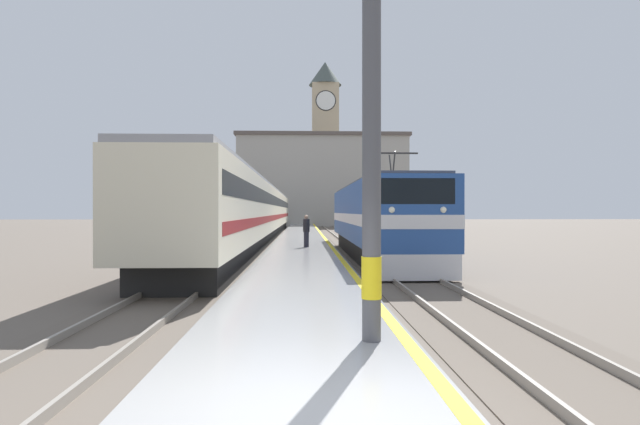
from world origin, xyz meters
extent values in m
plane|color=#60564C|center=(0.00, 30.00, 0.00)|extent=(200.00, 200.00, 0.00)
cube|color=#999999|center=(0.00, 25.00, 0.19)|extent=(3.39, 140.00, 0.38)
cube|color=yellow|center=(1.54, 25.00, 0.39)|extent=(0.20, 140.00, 0.00)
cube|color=#60564C|center=(3.58, 25.00, 0.01)|extent=(2.84, 140.00, 0.02)
cube|color=gray|center=(2.86, 25.00, 0.09)|extent=(0.07, 140.00, 0.14)
cube|color=gray|center=(4.30, 25.00, 0.09)|extent=(0.07, 140.00, 0.14)
cube|color=#60564C|center=(-3.36, 25.00, 0.01)|extent=(2.84, 140.00, 0.02)
cube|color=gray|center=(-4.08, 25.00, 0.09)|extent=(0.07, 140.00, 0.14)
cube|color=gray|center=(-2.64, 25.00, 0.09)|extent=(0.07, 140.00, 0.14)
cube|color=black|center=(3.58, 19.19, 0.45)|extent=(2.46, 16.12, 0.90)
cube|color=#23478C|center=(3.58, 19.19, 2.15)|extent=(2.90, 17.53, 2.49)
cube|color=silver|center=(3.58, 19.19, 1.90)|extent=(2.92, 17.55, 0.44)
cube|color=silver|center=(3.58, 10.57, 0.50)|extent=(2.75, 0.30, 0.81)
cube|color=black|center=(3.58, 10.48, 2.84)|extent=(2.32, 0.12, 0.80)
sphere|color=white|center=(2.78, 10.44, 2.27)|extent=(0.20, 0.20, 0.20)
sphere|color=white|center=(4.38, 10.44, 2.27)|extent=(0.20, 0.20, 0.20)
cube|color=#4C4C51|center=(3.58, 19.19, 3.45)|extent=(2.61, 16.65, 0.12)
cylinder|color=#333333|center=(3.58, 14.46, 4.01)|extent=(0.06, 0.63, 1.03)
cylinder|color=#333333|center=(3.58, 15.16, 4.01)|extent=(0.06, 0.63, 1.03)
cube|color=#262626|center=(3.58, 14.81, 4.51)|extent=(2.03, 0.08, 0.06)
cube|color=black|center=(-3.36, 34.30, 0.45)|extent=(2.46, 52.37, 0.90)
cube|color=beige|center=(-3.36, 34.30, 2.37)|extent=(2.90, 54.55, 2.94)
cube|color=black|center=(-3.36, 34.30, 2.96)|extent=(2.92, 53.46, 0.64)
cube|color=maroon|center=(-3.36, 34.30, 1.78)|extent=(2.92, 53.46, 0.36)
cube|color=gray|center=(-3.36, 34.30, 3.94)|extent=(2.67, 54.55, 0.20)
cylinder|color=#4C4C51|center=(1.05, 2.35, 4.50)|extent=(0.27, 0.27, 8.23)
cylinder|color=yellow|center=(1.05, 2.35, 1.28)|extent=(0.29, 0.29, 0.60)
cylinder|color=#23232D|center=(0.24, 20.87, 0.78)|extent=(0.26, 0.26, 0.78)
cylinder|color=black|center=(0.24, 20.87, 1.49)|extent=(0.34, 0.34, 0.65)
sphere|color=tan|center=(0.24, 20.87, 1.93)|extent=(0.21, 0.21, 0.21)
cube|color=tan|center=(3.77, 78.46, 11.63)|extent=(4.34, 4.34, 23.26)
cylinder|color=black|center=(3.77, 76.27, 20.22)|extent=(3.34, 0.06, 3.34)
cylinder|color=white|center=(3.77, 76.24, 20.22)|extent=(3.04, 0.10, 3.04)
cone|color=#47514C|center=(3.77, 78.46, 25.21)|extent=(5.43, 5.43, 3.91)
cube|color=#A8A399|center=(2.94, 69.88, 6.55)|extent=(24.80, 7.21, 13.10)
cube|color=#564C47|center=(2.94, 69.88, 13.35)|extent=(25.40, 7.81, 0.50)
camera|label=1|loc=(0.07, -4.72, 2.23)|focal=28.00mm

